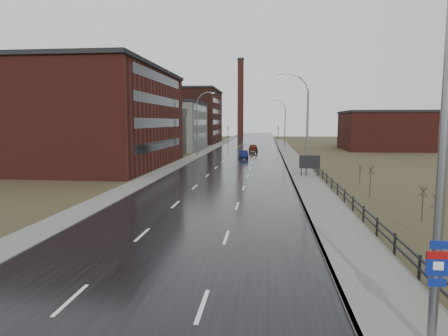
% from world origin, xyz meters
% --- Properties ---
extents(road, '(14.00, 300.00, 0.06)m').
position_xyz_m(road, '(0.00, 60.00, 0.03)').
color(road, black).
rests_on(road, ground).
extents(sidewalk_right, '(3.20, 180.00, 0.18)m').
position_xyz_m(sidewalk_right, '(8.60, 35.00, 0.09)').
color(sidewalk_right, '#595651').
rests_on(sidewalk_right, ground).
extents(curb_right, '(0.16, 180.00, 0.18)m').
position_xyz_m(curb_right, '(7.08, 35.00, 0.09)').
color(curb_right, slate).
rests_on(curb_right, ground).
extents(sidewalk_left, '(2.40, 260.00, 0.12)m').
position_xyz_m(sidewalk_left, '(-8.20, 60.00, 0.06)').
color(sidewalk_left, '#595651').
rests_on(sidewalk_left, ground).
extents(warehouse_near, '(22.44, 28.56, 13.50)m').
position_xyz_m(warehouse_near, '(-20.99, 45.00, 6.76)').
color(warehouse_near, '#471914').
rests_on(warehouse_near, ground).
extents(warehouse_mid, '(16.32, 20.40, 10.50)m').
position_xyz_m(warehouse_mid, '(-17.99, 78.00, 5.26)').
color(warehouse_mid, slate).
rests_on(warehouse_mid, ground).
extents(warehouse_far, '(26.52, 24.48, 15.50)m').
position_xyz_m(warehouse_far, '(-22.99, 108.00, 7.76)').
color(warehouse_far, '#331611').
rests_on(warehouse_far, ground).
extents(building_right, '(18.36, 16.32, 8.50)m').
position_xyz_m(building_right, '(30.30, 82.00, 4.26)').
color(building_right, '#471914').
rests_on(building_right, ground).
extents(smokestack, '(2.70, 2.70, 30.70)m').
position_xyz_m(smokestack, '(-6.00, 150.00, 15.50)').
color(smokestack, '#331611').
rests_on(smokestack, ground).
extents(streetlight_main, '(3.91, 0.29, 12.11)m').
position_xyz_m(streetlight_main, '(8.47, 2.00, 6.06)').
color(streetlight_main, slate).
rests_on(streetlight_main, ground).
extents(streetlight_right_mid, '(3.36, 0.28, 11.35)m').
position_xyz_m(streetlight_right_mid, '(8.50, 36.00, 5.84)').
color(streetlight_right_mid, slate).
rests_on(streetlight_right_mid, ground).
extents(streetlight_left, '(3.36, 0.28, 11.35)m').
position_xyz_m(streetlight_left, '(-7.70, 62.00, 5.84)').
color(streetlight_left, slate).
rests_on(streetlight_left, ground).
extents(streetlight_right_far, '(3.36, 0.28, 11.35)m').
position_xyz_m(streetlight_right_far, '(8.50, 90.00, 5.84)').
color(streetlight_right_far, slate).
rests_on(streetlight_right_far, ground).
extents(guardrail, '(0.10, 53.05, 1.10)m').
position_xyz_m(guardrail, '(10.30, 18.31, 0.71)').
color(guardrail, black).
rests_on(guardrail, ground).
extents(shrub_c, '(0.60, 0.63, 2.53)m').
position_xyz_m(shrub_c, '(13.00, 12.23, 1.35)').
color(shrub_c, '#382D23').
rests_on(shrub_c, ground).
extents(shrub_d, '(0.52, 0.55, 2.20)m').
position_xyz_m(shrub_d, '(14.09, 17.03, 1.17)').
color(shrub_d, '#382D23').
rests_on(shrub_d, ground).
extents(shrub_e, '(0.62, 0.66, 2.65)m').
position_xyz_m(shrub_e, '(12.88, 24.86, 1.41)').
color(shrub_e, '#382D23').
rests_on(shrub_e, ground).
extents(shrub_f, '(0.46, 0.49, 1.93)m').
position_xyz_m(shrub_f, '(13.63, 31.87, 1.03)').
color(shrub_f, '#382D23').
rests_on(shrub_f, ground).
extents(billboard, '(2.25, 0.17, 2.50)m').
position_xyz_m(billboard, '(9.10, 35.75, 1.69)').
color(billboard, black).
rests_on(billboard, ground).
extents(traffic_light_left, '(0.58, 2.73, 5.30)m').
position_xyz_m(traffic_light_left, '(-8.00, 120.00, 4.60)').
color(traffic_light_left, black).
rests_on(traffic_light_left, ground).
extents(traffic_light_right, '(0.58, 2.73, 5.30)m').
position_xyz_m(traffic_light_right, '(8.00, 120.00, 4.60)').
color(traffic_light_right, black).
rests_on(traffic_light_right, ground).
extents(car_near, '(1.97, 4.30, 1.37)m').
position_xyz_m(car_near, '(0.55, 57.40, 0.68)').
color(car_near, '#0B1037').
rests_on(car_near, ground).
extents(car_far, '(2.09, 4.71, 1.57)m').
position_xyz_m(car_far, '(1.67, 73.45, 0.79)').
color(car_far, '#541B0E').
rests_on(car_far, ground).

